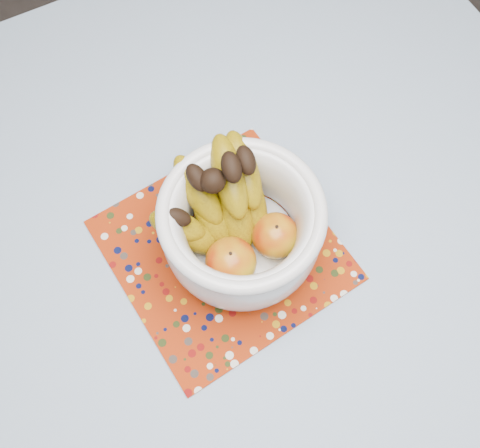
# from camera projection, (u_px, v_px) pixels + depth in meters

# --- Properties ---
(table) EXTENTS (1.20, 1.20, 0.75)m
(table) POSITION_uv_depth(u_px,v_px,m) (245.00, 267.00, 1.00)
(table) COLOR brown
(table) RESTS_ON ground
(tablecloth) EXTENTS (1.32, 1.32, 0.01)m
(tablecloth) POSITION_uv_depth(u_px,v_px,m) (245.00, 251.00, 0.93)
(tablecloth) COLOR slate
(tablecloth) RESTS_ON table
(placemat) EXTENTS (0.37, 0.37, 0.00)m
(placemat) POSITION_uv_depth(u_px,v_px,m) (223.00, 250.00, 0.92)
(placemat) COLOR #912507
(placemat) RESTS_ON tablecloth
(fruit_bowl) EXTENTS (0.28, 0.26, 0.21)m
(fruit_bowl) POSITION_uv_depth(u_px,v_px,m) (234.00, 219.00, 0.85)
(fruit_bowl) COLOR silver
(fruit_bowl) RESTS_ON placemat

